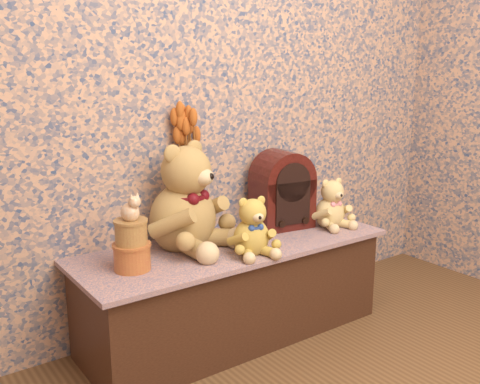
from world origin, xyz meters
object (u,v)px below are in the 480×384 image
object	(u,v)px
teddy_large	(182,192)
ceramic_vase	(190,218)
cathedral_radio	(282,189)
cat_figurine	(130,206)
biscuit_tin_lower	(132,257)
teddy_small	(330,201)
teddy_medium	(251,223)

from	to	relation	value
teddy_large	ceramic_vase	bearing A→B (deg)	23.32
cathedral_radio	cat_figurine	world-z (taller)	cathedral_radio
biscuit_tin_lower	teddy_small	bearing A→B (deg)	-1.22
biscuit_tin_lower	cat_figurine	xyz separation A→B (m)	(0.00, 0.00, 0.20)
teddy_large	cathedral_radio	xyz separation A→B (m)	(0.53, -0.01, -0.06)
biscuit_tin_lower	cat_figurine	world-z (taller)	cat_figurine
teddy_medium	biscuit_tin_lower	xyz separation A→B (m)	(-0.48, 0.11, -0.08)
cathedral_radio	cat_figurine	bearing A→B (deg)	-163.94
teddy_large	cat_figurine	bearing A→B (deg)	178.95
teddy_small	ceramic_vase	xyz separation A→B (m)	(-0.64, 0.24, -0.04)
biscuit_tin_lower	cat_figurine	distance (m)	0.20
cathedral_radio	biscuit_tin_lower	bearing A→B (deg)	-163.94
teddy_small	teddy_large	bearing A→B (deg)	174.10
cathedral_radio	ceramic_vase	bearing A→B (deg)	175.24
cat_figurine	teddy_large	bearing A→B (deg)	3.73
teddy_large	cathedral_radio	bearing A→B (deg)	-25.02
ceramic_vase	cathedral_radio	bearing A→B (deg)	-13.23
teddy_small	cathedral_radio	world-z (taller)	cathedral_radio
ceramic_vase	cat_figurine	size ratio (longest dim) A/B	1.63
cathedral_radio	ceramic_vase	size ratio (longest dim) A/B	2.04
biscuit_tin_lower	teddy_medium	bearing A→B (deg)	-13.19
cat_figurine	teddy_small	bearing A→B (deg)	-20.15
ceramic_vase	cat_figurine	bearing A→B (deg)	-150.43
teddy_large	biscuit_tin_lower	bearing A→B (deg)	178.95
cat_figurine	teddy_medium	bearing A→B (deg)	-32.12
teddy_large	cat_figurine	world-z (taller)	teddy_large
teddy_medium	ceramic_vase	xyz separation A→B (m)	(-0.10, 0.33, -0.04)
biscuit_tin_lower	teddy_large	bearing A→B (deg)	22.66
teddy_large	teddy_medium	xyz separation A→B (m)	(0.19, -0.23, -0.11)
biscuit_tin_lower	ceramic_vase	bearing A→B (deg)	29.57
teddy_small	biscuit_tin_lower	distance (m)	1.02
teddy_medium	cathedral_radio	size ratio (longest dim) A/B	0.70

